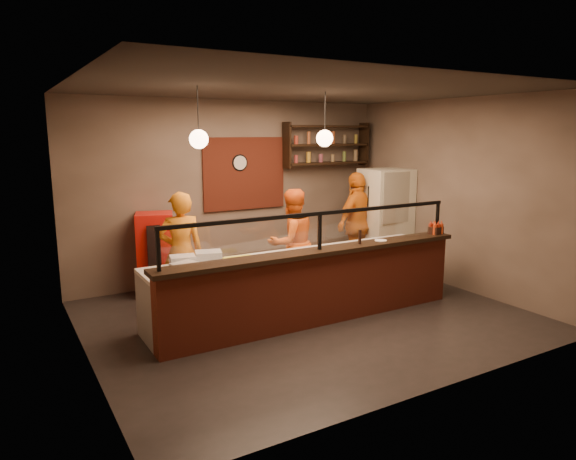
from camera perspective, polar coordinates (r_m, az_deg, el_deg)
floor at (r=7.57m, az=2.15°, el=-9.58°), size 6.00×6.00×0.00m
ceiling at (r=7.12m, az=2.34°, el=15.35°), size 6.00×6.00×0.00m
wall_back at (r=9.36m, az=-6.01°, el=4.38°), size 6.00×0.00×6.00m
wall_left at (r=6.13m, az=-22.17°, el=0.28°), size 0.00×5.00×5.00m
wall_right at (r=9.13m, az=18.39°, el=3.73°), size 0.00×5.00×5.00m
wall_front at (r=5.27m, az=16.99°, el=-0.99°), size 6.00×0.00×6.00m
brick_patch at (r=9.39m, az=-4.85°, el=6.26°), size 1.60×0.04×1.30m
service_counter at (r=7.17m, az=3.47°, el=-6.54°), size 4.60×0.25×1.00m
counter_ledge at (r=7.03m, az=3.52°, el=-2.42°), size 4.70×0.37×0.06m
worktop_cabinet at (r=7.59m, az=1.36°, el=-6.12°), size 4.60×0.75×0.85m
worktop at (r=7.47m, az=1.38°, el=-2.82°), size 4.60×0.75×0.05m
sneeze_guard at (r=6.96m, az=3.55°, el=0.31°), size 4.50×0.05×0.52m
wall_shelving at (r=10.08m, az=4.35°, el=9.42°), size 1.84×0.28×0.85m
wall_clock at (r=9.32m, az=-5.41°, el=7.46°), size 0.30×0.04×0.30m
pendant_left at (r=6.60m, az=-9.88°, el=9.93°), size 0.24×0.24×0.77m
pendant_right at (r=7.48m, az=4.09°, el=10.14°), size 0.24×0.24×0.77m
cook_left at (r=7.73m, az=-11.80°, el=-2.42°), size 0.72×0.54×1.80m
cook_mid at (r=8.30m, az=0.40°, el=-1.43°), size 0.88×0.70×1.75m
cook_right at (r=9.66m, az=7.68°, el=0.72°), size 1.22×0.80×1.92m
fridge at (r=9.90m, az=10.70°, el=0.99°), size 0.87×0.82×1.97m
red_cooler at (r=8.66m, az=-14.47°, el=-2.61°), size 0.71×0.68×1.36m
pizza_dough at (r=7.36m, az=0.93°, el=-2.79°), size 0.49×0.49×0.01m
prep_tub_a at (r=6.82m, az=-11.61°, el=-3.46°), size 0.36×0.31×0.16m
prep_tub_b at (r=6.96m, az=-8.83°, el=-3.04°), size 0.41×0.36×0.17m
prep_tub_c at (r=6.46m, az=-11.35°, el=-4.28°), size 0.38×0.34×0.16m
rolling_pin at (r=7.10m, az=-5.71°, el=-3.12°), size 0.40×0.09×0.07m
condiment_caddy at (r=8.41m, az=16.10°, el=-0.02°), size 0.23×0.20×0.11m
pepper_mill at (r=7.41m, az=7.99°, el=-0.77°), size 0.05×0.05×0.20m
small_plate at (r=7.69m, az=10.26°, el=-1.15°), size 0.20×0.20×0.01m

